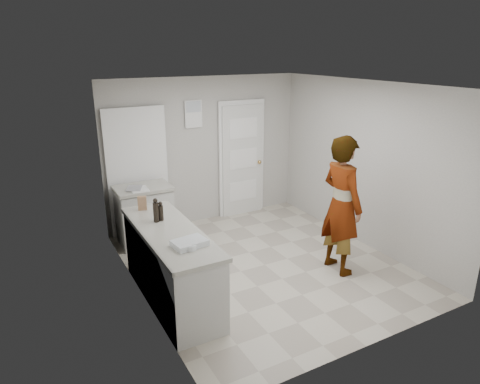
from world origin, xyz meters
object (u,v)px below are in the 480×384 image
cake_mix_box (142,203)px  baking_dish (189,243)px  oil_cruet_a (161,211)px  egg_bowl (190,247)px  spice_jar (157,209)px  oil_cruet_b (156,211)px  person (341,205)px

cake_mix_box → baking_dish: bearing=-64.9°
oil_cruet_a → egg_bowl: size_ratio=1.72×
spice_jar → baking_dish: (-0.01, -1.13, -0.01)m
oil_cruet_a → oil_cruet_b: oil_cruet_b is taller
cake_mix_box → oil_cruet_b: bearing=-66.9°
person → cake_mix_box: bearing=64.2°
spice_jar → cake_mix_box: bearing=132.1°
oil_cruet_a → oil_cruet_b: 0.07m
spice_jar → oil_cruet_b: 0.35m
baking_dish → oil_cruet_b: bearing=97.0°
person → baking_dish: bearing=93.7°
cake_mix_box → person: bearing=-6.9°
cake_mix_box → egg_bowl: cake_mix_box is taller
cake_mix_box → oil_cruet_a: bearing=-58.8°
baking_dish → spice_jar: bearing=89.5°
person → egg_bowl: size_ratio=13.34×
egg_bowl → cake_mix_box: bearing=94.3°
cake_mix_box → egg_bowl: (0.10, -1.37, -0.07)m
oil_cruet_b → cake_mix_box: bearing=93.9°
person → oil_cruet_b: (-2.33, 0.68, 0.12)m
oil_cruet_b → baking_dish: (0.10, -0.81, -0.12)m
oil_cruet_a → baking_dish: 0.83m
cake_mix_box → spice_jar: (0.14, -0.16, -0.05)m
baking_dish → cake_mix_box: bearing=95.9°
spice_jar → oil_cruet_b: bearing=-109.0°
oil_cruet_b → baking_dish: size_ratio=0.79×
oil_cruet_b → egg_bowl: size_ratio=2.14×
oil_cruet_b → spice_jar: bearing=71.0°
spice_jar → egg_bowl: size_ratio=0.56×
spice_jar → oil_cruet_b: (-0.11, -0.32, 0.11)m
oil_cruet_a → egg_bowl: oil_cruet_a is taller
spice_jar → baking_dish: spice_jar is taller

